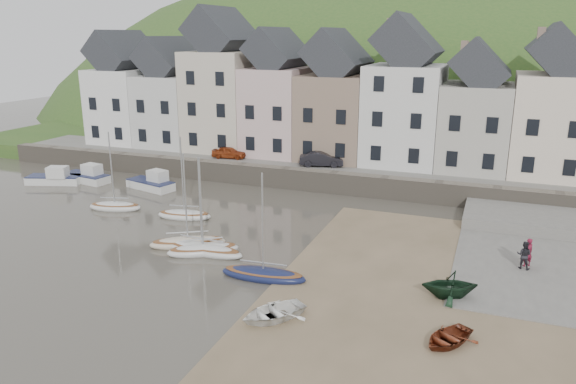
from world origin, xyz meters
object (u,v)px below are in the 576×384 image
at_px(rowboat_red, 448,338).
at_px(person_dark, 524,255).
at_px(rowboat_green, 450,284).
at_px(person_red, 528,252).
at_px(sailboat_0, 115,206).
at_px(car_right, 322,159).
at_px(rowboat_white, 273,312).
at_px(car_left, 229,152).

distance_m(rowboat_red, person_dark, 10.27).
height_order(rowboat_red, person_dark, person_dark).
relative_size(rowboat_green, person_red, 1.66).
distance_m(sailboat_0, rowboat_red, 28.14).
distance_m(person_red, car_right, 21.84).
distance_m(rowboat_white, rowboat_green, 9.31).
bearing_deg(sailboat_0, rowboat_green, -13.38).
height_order(sailboat_0, car_left, sailboat_0).
bearing_deg(sailboat_0, car_left, 76.27).
relative_size(rowboat_green, rowboat_red, 1.04).
relative_size(sailboat_0, car_right, 1.59).
relative_size(person_red, car_left, 0.52).
xyz_separation_m(rowboat_green, person_dark, (3.64, 5.18, 0.14)).
height_order(rowboat_red, person_red, person_red).
bearing_deg(person_dark, rowboat_white, 53.94).
xyz_separation_m(rowboat_white, rowboat_green, (7.65, 5.28, 0.41)).
bearing_deg(rowboat_green, rowboat_white, -74.61).
distance_m(rowboat_green, person_dark, 6.33).
xyz_separation_m(sailboat_0, rowboat_green, (25.69, -6.11, 0.54)).
bearing_deg(person_red, rowboat_green, 20.42).
xyz_separation_m(rowboat_red, car_right, (-13.44, 23.89, 1.91)).
height_order(person_red, person_dark, person_red).
bearing_deg(person_dark, rowboat_green, 66.02).
distance_m(person_red, car_left, 29.71).
xyz_separation_m(rowboat_green, car_right, (-13.09, 19.35, 1.44)).
bearing_deg(sailboat_0, rowboat_red, -22.23).
xyz_separation_m(rowboat_red, person_red, (3.50, 10.15, 0.63)).
relative_size(rowboat_red, car_right, 0.69).
relative_size(rowboat_red, person_dark, 1.65).
bearing_deg(rowboat_white, sailboat_0, -175.54).
xyz_separation_m(sailboat_0, car_left, (3.23, 13.24, 1.90)).
bearing_deg(rowboat_red, rowboat_white, -144.31).
bearing_deg(person_dark, person_red, -104.42).
bearing_deg(rowboat_red, person_dark, 101.66).
height_order(rowboat_red, car_left, car_left).
height_order(person_dark, car_left, car_left).
height_order(rowboat_green, car_right, car_right).
distance_m(person_dark, car_left, 29.73).
height_order(rowboat_green, rowboat_red, rowboat_green).
bearing_deg(rowboat_red, person_red, 101.35).
bearing_deg(person_red, rowboat_white, 8.31).
bearing_deg(car_left, rowboat_white, -156.61).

